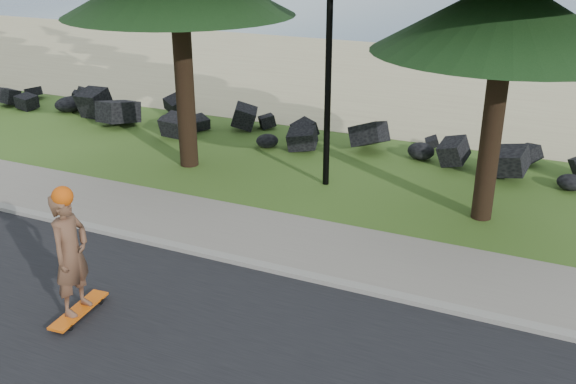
# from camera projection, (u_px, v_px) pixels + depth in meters

# --- Properties ---
(ground) EXTENTS (160.00, 160.00, 0.00)m
(ground) POSITION_uv_depth(u_px,v_px,m) (263.00, 242.00, 11.86)
(ground) COLOR #38581B
(ground) RESTS_ON ground
(kerb) EXTENTS (160.00, 0.20, 0.10)m
(kerb) POSITION_uv_depth(u_px,v_px,m) (240.00, 261.00, 11.08)
(kerb) COLOR gray
(kerb) RESTS_ON ground
(sidewalk) EXTENTS (160.00, 2.00, 0.08)m
(sidewalk) POSITION_uv_depth(u_px,v_px,m) (268.00, 236.00, 12.01)
(sidewalk) COLOR slate
(sidewalk) RESTS_ON ground
(beach_sand) EXTENTS (160.00, 15.00, 0.01)m
(beach_sand) POSITION_uv_depth(u_px,v_px,m) (435.00, 82.00, 24.05)
(beach_sand) COLOR tan
(beach_sand) RESTS_ON ground
(seawall_boulders) EXTENTS (60.00, 2.40, 1.10)m
(seawall_boulders) POSITION_uv_depth(u_px,v_px,m) (359.00, 152.00, 16.57)
(seawall_boulders) COLOR black
(seawall_boulders) RESTS_ON ground
(skateboarder) EXTENTS (0.50, 1.14, 2.08)m
(skateboarder) POSITION_uv_depth(u_px,v_px,m) (71.00, 255.00, 9.21)
(skateboarder) COLOR #DF5B0D
(skateboarder) RESTS_ON ground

